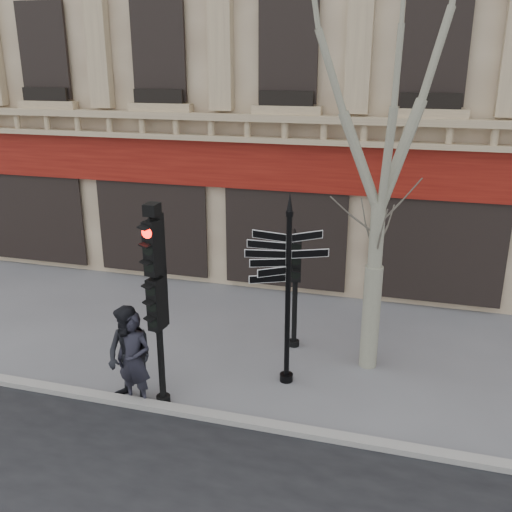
{
  "coord_description": "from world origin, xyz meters",
  "views": [
    {
      "loc": [
        3.33,
        -9.77,
        6.23
      ],
      "look_at": [
        0.38,
        0.6,
        2.54
      ],
      "focal_mm": 40.0,
      "sensor_mm": 36.0,
      "label": 1
    }
  ],
  "objects_px": {
    "fingerpost": "(289,259)",
    "plane_tree": "(389,65)",
    "traffic_signal_main": "(156,282)",
    "traffic_signal_secondary": "(295,270)",
    "pedestrian_a": "(134,359)",
    "pedestrian_b": "(130,357)"
  },
  "relations": [
    {
      "from": "fingerpost",
      "to": "plane_tree",
      "type": "height_order",
      "value": "plane_tree"
    },
    {
      "from": "fingerpost",
      "to": "pedestrian_a",
      "type": "height_order",
      "value": "fingerpost"
    },
    {
      "from": "fingerpost",
      "to": "traffic_signal_secondary",
      "type": "relative_size",
      "value": 1.49
    },
    {
      "from": "fingerpost",
      "to": "plane_tree",
      "type": "relative_size",
      "value": 0.45
    },
    {
      "from": "fingerpost",
      "to": "plane_tree",
      "type": "bearing_deg",
      "value": 20.34
    },
    {
      "from": "pedestrian_b",
      "to": "pedestrian_a",
      "type": "bearing_deg",
      "value": 16.24
    },
    {
      "from": "plane_tree",
      "to": "fingerpost",
      "type": "bearing_deg",
      "value": -144.69
    },
    {
      "from": "plane_tree",
      "to": "pedestrian_a",
      "type": "height_order",
      "value": "plane_tree"
    },
    {
      "from": "fingerpost",
      "to": "traffic_signal_main",
      "type": "bearing_deg",
      "value": -160.93
    },
    {
      "from": "traffic_signal_secondary",
      "to": "pedestrian_a",
      "type": "relative_size",
      "value": 1.41
    },
    {
      "from": "fingerpost",
      "to": "traffic_signal_main",
      "type": "relative_size",
      "value": 1.0
    },
    {
      "from": "fingerpost",
      "to": "pedestrian_b",
      "type": "distance_m",
      "value": 3.51
    },
    {
      "from": "fingerpost",
      "to": "traffic_signal_secondary",
      "type": "bearing_deg",
      "value": 81.63
    },
    {
      "from": "pedestrian_b",
      "to": "fingerpost",
      "type": "bearing_deg",
      "value": 46.81
    },
    {
      "from": "fingerpost",
      "to": "pedestrian_b",
      "type": "height_order",
      "value": "fingerpost"
    },
    {
      "from": "traffic_signal_secondary",
      "to": "pedestrian_a",
      "type": "height_order",
      "value": "traffic_signal_secondary"
    },
    {
      "from": "fingerpost",
      "to": "pedestrian_a",
      "type": "xyz_separation_m",
      "value": [
        -2.58,
        -1.57,
        -1.71
      ]
    },
    {
      "from": "traffic_signal_main",
      "to": "pedestrian_a",
      "type": "xyz_separation_m",
      "value": [
        -0.48,
        -0.15,
        -1.54
      ]
    },
    {
      "from": "plane_tree",
      "to": "pedestrian_b",
      "type": "bearing_deg",
      "value": -147.62
    },
    {
      "from": "traffic_signal_main",
      "to": "plane_tree",
      "type": "height_order",
      "value": "plane_tree"
    },
    {
      "from": "traffic_signal_secondary",
      "to": "plane_tree",
      "type": "relative_size",
      "value": 0.3
    },
    {
      "from": "traffic_signal_secondary",
      "to": "plane_tree",
      "type": "bearing_deg",
      "value": -31.25
    }
  ]
}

